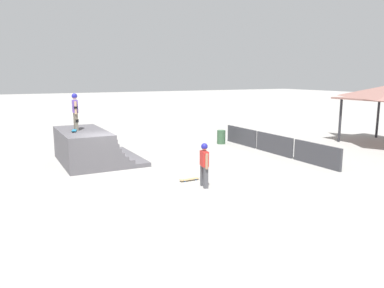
% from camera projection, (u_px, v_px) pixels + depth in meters
% --- Properties ---
extents(ground_plane, '(160.00, 160.00, 0.00)m').
position_uv_depth(ground_plane, '(114.00, 171.00, 16.73)').
color(ground_plane, '#A3A09B').
extents(quarter_pipe_ramp, '(4.52, 3.68, 1.61)m').
position_uv_depth(quarter_pipe_ramp, '(89.00, 148.00, 18.29)').
color(quarter_pipe_ramp, '#565459').
rests_on(quarter_pipe_ramp, ground).
extents(skater_on_deck, '(0.76, 0.27, 1.77)m').
position_uv_depth(skater_on_deck, '(75.00, 109.00, 17.95)').
color(skater_on_deck, '#6B6051').
rests_on(skater_on_deck, quarter_pipe_ramp).
extents(skateboard_on_deck, '(0.78, 0.39, 0.09)m').
position_uv_depth(skateboard_on_deck, '(74.00, 130.00, 17.58)').
color(skateboard_on_deck, silver).
rests_on(skateboard_on_deck, quarter_pipe_ramp).
extents(bystander_walking, '(0.67, 0.30, 1.71)m').
position_uv_depth(bystander_walking, '(204.00, 161.00, 14.18)').
color(bystander_walking, '#4C4C51').
rests_on(bystander_walking, ground).
extents(skateboard_on_ground, '(0.23, 0.85, 0.09)m').
position_uv_depth(skateboard_on_ground, '(189.00, 179.00, 15.17)').
color(skateboard_on_ground, blue).
rests_on(skateboard_on_ground, ground).
extents(barrier_fence, '(9.10, 0.12, 1.05)m').
position_uv_depth(barrier_fence, '(274.00, 144.00, 20.42)').
color(barrier_fence, '#3D3D42').
rests_on(barrier_fence, ground).
extents(trash_bin, '(0.52, 0.52, 0.85)m').
position_uv_depth(trash_bin, '(221.00, 137.00, 23.40)').
color(trash_bin, '#385B3D').
rests_on(trash_bin, ground).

